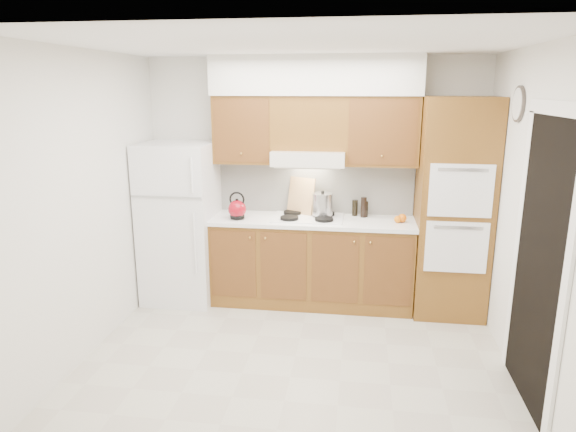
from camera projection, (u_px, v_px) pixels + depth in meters
The scene contains 26 objects.
floor at pixel (295, 356), 4.48m from camera, with size 3.60×3.60×0.00m, color #BAB5A3.
ceiling at pixel (297, 44), 3.85m from camera, with size 3.60×3.60×0.00m, color white.
wall_back at pixel (313, 180), 5.60m from camera, with size 3.60×0.02×2.60m, color silver.
wall_left at pixel (89, 205), 4.41m from camera, with size 0.02×3.00×2.60m, color silver.
wall_right at pixel (529, 220), 3.92m from camera, with size 0.02×3.00×2.60m, color silver.
fridge at pixel (180, 223), 5.56m from camera, with size 0.75×0.72×1.72m, color white.
base_cabinets at pixel (312, 263), 5.52m from camera, with size 2.11×0.60×0.90m, color brown.
countertop at pixel (312, 221), 5.40m from camera, with size 2.13×0.62×0.04m, color white.
backsplash at pixel (315, 187), 5.61m from camera, with size 2.11×0.03×0.56m, color white.
oven_cabinet at pixel (453, 209), 5.14m from camera, with size 0.70×0.65×2.20m, color brown.
upper_cab_left at pixel (245, 130), 5.41m from camera, with size 0.63×0.33×0.70m, color brown.
upper_cab_right at pixel (382, 131), 5.21m from camera, with size 0.73×0.33×0.70m, color brown.
range_hood at pixel (309, 158), 5.32m from camera, with size 0.75×0.45×0.15m, color silver.
upper_cab_over_hood at pixel (310, 123), 5.30m from camera, with size 0.75×0.33×0.55m, color brown.
soffit at pixel (315, 75), 5.16m from camera, with size 2.13×0.36×0.40m, color silver.
cooktop at pixel (308, 218), 5.42m from camera, with size 0.74×0.50×0.01m, color white.
doorway at pixel (539, 266), 3.65m from camera, with size 0.02×0.90×2.10m, color black.
wall_clock at pixel (518, 104), 4.24m from camera, with size 0.30×0.30×0.02m, color #3F3833.
kettle at pixel (237, 209), 5.36m from camera, with size 0.19×0.19×0.19m, color maroon.
cutting_board at pixel (301, 196), 5.54m from camera, with size 0.31×0.02×0.41m, color tan.
stock_pot at pixel (322, 205), 5.41m from camera, with size 0.21×0.21×0.22m, color #ACACB1.
condiment_a at pixel (364, 207), 5.44m from camera, with size 0.06×0.06×0.22m, color black.
condiment_b at pixel (366, 209), 5.47m from camera, with size 0.05×0.05×0.17m, color black.
condiment_c at pixel (355, 208), 5.50m from camera, with size 0.06×0.06×0.17m, color black.
orange_near at pixel (398, 219), 5.22m from camera, with size 0.07×0.07×0.07m, color orange.
orange_far at pixel (402, 218), 5.24m from camera, with size 0.09×0.09×0.09m, color orange.
Camera 1 is at (0.50, -4.01, 2.29)m, focal length 32.00 mm.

